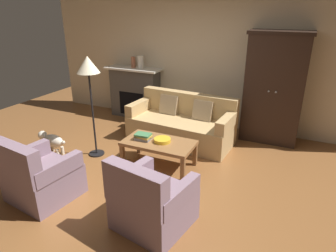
{
  "coord_description": "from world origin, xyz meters",
  "views": [
    {
      "loc": [
        1.83,
        -3.27,
        2.36
      ],
      "look_at": [
        -0.04,
        0.79,
        0.55
      ],
      "focal_mm": 31.63,
      "sensor_mm": 36.0,
      "label": 1
    }
  ],
  "objects_px": {
    "coffee_table": "(159,145)",
    "floor_lamp": "(88,71)",
    "couch": "(182,125)",
    "mantel_vase_cream": "(141,62)",
    "fruit_bowl": "(162,140)",
    "mantel_vase_terracotta": "(133,62)",
    "dog": "(52,141)",
    "fireplace": "(135,92)",
    "armoire": "(274,88)",
    "book_stack": "(143,137)",
    "armchair_near_right": "(151,203)",
    "armchair_near_left": "(40,177)"
  },
  "relations": [
    {
      "from": "coffee_table",
      "to": "floor_lamp",
      "type": "bearing_deg",
      "value": -175.16
    },
    {
      "from": "couch",
      "to": "mantel_vase_cream",
      "type": "xyz_separation_m",
      "value": [
        -1.3,
        0.8,
        0.94
      ]
    },
    {
      "from": "fruit_bowl",
      "to": "mantel_vase_terracotta",
      "type": "relative_size",
      "value": 1.11
    },
    {
      "from": "couch",
      "to": "dog",
      "type": "bearing_deg",
      "value": -141.13
    },
    {
      "from": "fireplace",
      "to": "armoire",
      "type": "bearing_deg",
      "value": -1.51
    },
    {
      "from": "armoire",
      "to": "book_stack",
      "type": "xyz_separation_m",
      "value": [
        -1.69,
        -1.82,
        -0.53
      ]
    },
    {
      "from": "armchair_near_right",
      "to": "book_stack",
      "type": "bearing_deg",
      "value": 122.55
    },
    {
      "from": "armoire",
      "to": "mantel_vase_terracotta",
      "type": "relative_size",
      "value": 8.45
    },
    {
      "from": "fireplace",
      "to": "dog",
      "type": "relative_size",
      "value": 2.19
    },
    {
      "from": "fireplace",
      "to": "armchair_near_right",
      "type": "xyz_separation_m",
      "value": [
        2.06,
        -3.14,
        -0.25
      ]
    },
    {
      "from": "dog",
      "to": "mantel_vase_terracotta",
      "type": "bearing_deg",
      "value": 82.12
    },
    {
      "from": "floor_lamp",
      "to": "dog",
      "type": "distance_m",
      "value": 1.4
    },
    {
      "from": "fruit_bowl",
      "to": "mantel_vase_terracotta",
      "type": "xyz_separation_m",
      "value": [
        -1.57,
        1.83,
        0.79
      ]
    },
    {
      "from": "dog",
      "to": "floor_lamp",
      "type": "bearing_deg",
      "value": 23.74
    },
    {
      "from": "book_stack",
      "to": "armchair_near_right",
      "type": "height_order",
      "value": "armchair_near_right"
    },
    {
      "from": "armoire",
      "to": "mantel_vase_terracotta",
      "type": "bearing_deg",
      "value": 178.83
    },
    {
      "from": "fruit_bowl",
      "to": "armchair_near_right",
      "type": "distance_m",
      "value": 1.39
    },
    {
      "from": "mantel_vase_terracotta",
      "to": "fireplace",
      "type": "bearing_deg",
      "value": 90.0
    },
    {
      "from": "mantel_vase_terracotta",
      "to": "armchair_near_left",
      "type": "relative_size",
      "value": 0.27
    },
    {
      "from": "couch",
      "to": "book_stack",
      "type": "xyz_separation_m",
      "value": [
        -0.21,
        -1.08,
        0.15
      ]
    },
    {
      "from": "couch",
      "to": "coffee_table",
      "type": "relative_size",
      "value": 1.79
    },
    {
      "from": "coffee_table",
      "to": "mantel_vase_cream",
      "type": "distance_m",
      "value": 2.44
    },
    {
      "from": "armoire",
      "to": "floor_lamp",
      "type": "bearing_deg",
      "value": -143.94
    },
    {
      "from": "mantel_vase_cream",
      "to": "armchair_near_right",
      "type": "xyz_separation_m",
      "value": [
        1.88,
        -3.13,
        -0.94
      ]
    },
    {
      "from": "armoire",
      "to": "couch",
      "type": "height_order",
      "value": "armoire"
    },
    {
      "from": "armchair_near_left",
      "to": "dog",
      "type": "height_order",
      "value": "armchair_near_left"
    },
    {
      "from": "coffee_table",
      "to": "floor_lamp",
      "type": "xyz_separation_m",
      "value": [
        -1.15,
        -0.1,
        1.07
      ]
    },
    {
      "from": "armchair_near_right",
      "to": "fruit_bowl",
      "type": "bearing_deg",
      "value": 110.61
    },
    {
      "from": "book_stack",
      "to": "armoire",
      "type": "bearing_deg",
      "value": 47.12
    },
    {
      "from": "dog",
      "to": "armoire",
      "type": "bearing_deg",
      "value": 33.74
    },
    {
      "from": "fruit_bowl",
      "to": "mantel_vase_cream",
      "type": "distance_m",
      "value": 2.43
    },
    {
      "from": "armoire",
      "to": "armchair_near_left",
      "type": "height_order",
      "value": "armoire"
    },
    {
      "from": "armoire",
      "to": "mantel_vase_cream",
      "type": "distance_m",
      "value": 2.78
    },
    {
      "from": "armoire",
      "to": "coffee_table",
      "type": "xyz_separation_m",
      "value": [
        -1.43,
        -1.78,
        -0.63
      ]
    },
    {
      "from": "armchair_near_left",
      "to": "fruit_bowl",
      "type": "bearing_deg",
      "value": 53.25
    },
    {
      "from": "couch",
      "to": "mantel_vase_terracotta",
      "type": "distance_m",
      "value": 1.91
    },
    {
      "from": "fireplace",
      "to": "mantel_vase_cream",
      "type": "distance_m",
      "value": 0.71
    },
    {
      "from": "coffee_table",
      "to": "armchair_near_left",
      "type": "xyz_separation_m",
      "value": [
        -1.01,
        -1.41,
        -0.05
      ]
    },
    {
      "from": "fireplace",
      "to": "dog",
      "type": "xyz_separation_m",
      "value": [
        -0.31,
        -2.26,
        -0.32
      ]
    },
    {
      "from": "fruit_bowl",
      "to": "mantel_vase_cream",
      "type": "bearing_deg",
      "value": 127.33
    },
    {
      "from": "couch",
      "to": "armoire",
      "type": "bearing_deg",
      "value": 26.6
    },
    {
      "from": "couch",
      "to": "mantel_vase_terracotta",
      "type": "xyz_separation_m",
      "value": [
        -1.48,
        0.8,
        0.92
      ]
    },
    {
      "from": "mantel_vase_terracotta",
      "to": "floor_lamp",
      "type": "height_order",
      "value": "floor_lamp"
    },
    {
      "from": "armoire",
      "to": "armchair_near_left",
      "type": "distance_m",
      "value": 4.08
    },
    {
      "from": "fireplace",
      "to": "coffee_table",
      "type": "height_order",
      "value": "fireplace"
    },
    {
      "from": "fireplace",
      "to": "mantel_vase_terracotta",
      "type": "xyz_separation_m",
      "value": [
        0.0,
        -0.02,
        0.67
      ]
    },
    {
      "from": "fireplace",
      "to": "book_stack",
      "type": "height_order",
      "value": "fireplace"
    },
    {
      "from": "armchair_near_left",
      "to": "floor_lamp",
      "type": "distance_m",
      "value": 1.73
    },
    {
      "from": "mantel_vase_terracotta",
      "to": "fruit_bowl",
      "type": "bearing_deg",
      "value": -49.27
    },
    {
      "from": "mantel_vase_terracotta",
      "to": "armchair_near_right",
      "type": "xyz_separation_m",
      "value": [
        2.06,
        -3.13,
        -0.92
      ]
    }
  ]
}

